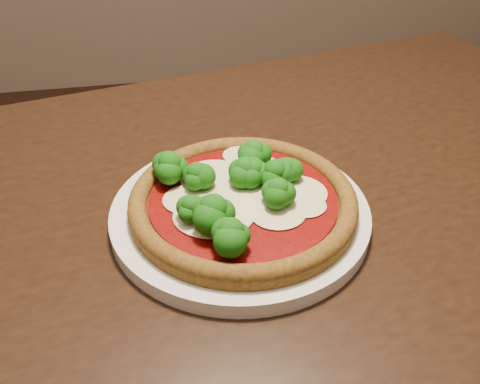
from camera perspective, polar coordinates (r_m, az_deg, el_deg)
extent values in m
cube|color=black|center=(0.69, 0.50, -0.63)|extent=(1.34, 0.95, 0.04)
cylinder|color=black|center=(1.37, 17.20, -0.71)|extent=(0.06, 0.06, 0.71)
cylinder|color=silver|center=(0.62, 0.00, -2.32)|extent=(0.30, 0.30, 0.02)
cylinder|color=brown|center=(0.61, 0.32, -1.36)|extent=(0.26, 0.26, 0.01)
torus|color=brown|center=(0.60, 0.32, -0.83)|extent=(0.26, 0.26, 0.02)
cylinder|color=#770705|center=(0.60, 0.33, -0.79)|extent=(0.21, 0.21, 0.00)
ellipsoid|color=beige|center=(0.65, 2.08, 2.67)|extent=(0.06, 0.05, 0.00)
ellipsoid|color=beige|center=(0.59, 6.93, -1.43)|extent=(0.05, 0.04, 0.00)
ellipsoid|color=beige|center=(0.58, 4.10, -2.38)|extent=(0.06, 0.05, 0.00)
ellipsoid|color=beige|center=(0.67, 0.16, 4.02)|extent=(0.05, 0.04, 0.00)
ellipsoid|color=beige|center=(0.58, -2.77, -2.38)|extent=(0.09, 0.08, 0.01)
ellipsoid|color=beige|center=(0.63, -2.91, 1.71)|extent=(0.08, 0.07, 0.01)
ellipsoid|color=beige|center=(0.60, -5.26, -0.71)|extent=(0.06, 0.06, 0.01)
ellipsoid|color=beige|center=(0.61, 5.65, -0.09)|extent=(0.08, 0.07, 0.01)
ellipsoid|color=beige|center=(0.60, 0.18, -0.37)|extent=(0.10, 0.09, 0.01)
ellipsoid|color=#1C7913|center=(0.58, 4.12, 0.17)|extent=(0.04, 0.04, 0.04)
ellipsoid|color=#1C7913|center=(0.62, 5.00, 2.53)|extent=(0.04, 0.04, 0.03)
ellipsoid|color=#1C7913|center=(0.62, -7.46, 2.89)|extent=(0.05, 0.05, 0.04)
ellipsoid|color=#1C7913|center=(0.52, -0.98, -4.39)|extent=(0.05, 0.05, 0.04)
ellipsoid|color=#1C7913|center=(0.60, 3.75, 2.15)|extent=(0.04, 0.04, 0.04)
ellipsoid|color=#1C7913|center=(0.64, 1.53, 4.25)|extent=(0.04, 0.04, 0.04)
ellipsoid|color=#1C7913|center=(0.61, 0.60, 2.39)|extent=(0.05, 0.05, 0.04)
ellipsoid|color=#1C7913|center=(0.60, -4.62, 1.93)|extent=(0.04, 0.04, 0.03)
ellipsoid|color=#1C7913|center=(0.54, -2.84, -1.96)|extent=(0.05, 0.05, 0.04)
ellipsoid|color=#1C7913|center=(0.56, -5.21, -1.59)|extent=(0.04, 0.04, 0.03)
ellipsoid|color=#1C7913|center=(0.61, 1.35, 2.30)|extent=(0.04, 0.04, 0.04)
ellipsoid|color=#1C7913|center=(0.63, -7.69, 3.07)|extent=(0.04, 0.04, 0.04)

